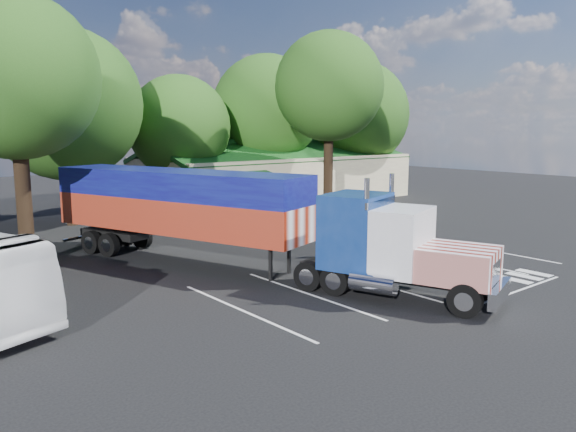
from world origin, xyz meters
TOP-DOWN VIEW (x-y plane):
  - ground at (0.00, 0.00)m, footprint 120.00×120.00m
  - event_hall at (13.74, 17.81)m, footprint 24.20×14.12m
  - tree_row_c at (-5.00, 16.20)m, footprint 10.00×10.00m
  - tree_row_d at (4.00, 17.50)m, footprint 8.00×8.00m
  - tree_row_e at (13.00, 18.00)m, footprint 9.60×9.60m
  - tree_row_f at (23.00, 16.80)m, footprint 10.40×10.40m
  - tree_near_left at (-10.50, 6.00)m, footprint 7.60×7.60m
  - tree_near_right at (11.50, 8.50)m, footprint 8.00×8.00m
  - semi_truck at (-3.46, -0.44)m, footprint 9.98×22.05m
  - woman at (1.60, -1.65)m, footprint 0.39×0.57m
  - bicycle at (5.50, 1.00)m, footprint 1.50×1.86m
  - silver_sedan at (11.55, 13.59)m, footprint 4.43×3.29m

SIDE VIEW (x-z plane):
  - ground at x=0.00m, z-range 0.00..0.00m
  - bicycle at x=5.50m, z-range 0.00..0.95m
  - silver_sedan at x=11.55m, z-range 0.00..1.39m
  - woman at x=1.60m, z-range 0.00..1.51m
  - event_hall at x=13.74m, z-range -0.56..4.99m
  - semi_truck at x=-3.46m, z-range 0.31..5.00m
  - tree_row_d at x=4.00m, z-range 1.28..11.88m
  - tree_row_f at x=23.00m, z-range 1.29..14.29m
  - tree_row_c at x=-5.00m, z-range 1.51..14.56m
  - tree_row_e at x=13.00m, z-range 1.64..14.54m
  - tree_near_left at x=-10.50m, z-range 2.49..15.14m
  - tree_near_right at x=11.50m, z-range 2.71..16.21m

